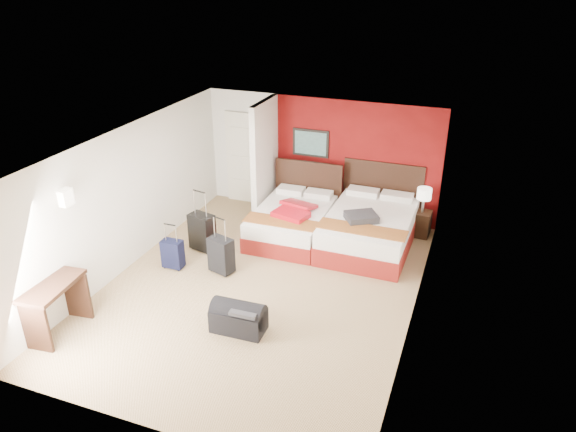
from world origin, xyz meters
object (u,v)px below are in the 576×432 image
at_px(table_lamp, 424,200).
at_px(red_suitcase_open, 295,210).
at_px(bed_left, 292,223).
at_px(suitcase_black, 202,233).
at_px(duffel_bag, 239,319).
at_px(nightstand, 421,224).
at_px(suitcase_charcoal, 221,256).
at_px(suitcase_navy, 173,255).
at_px(desk, 56,309).
at_px(bed_right, 369,230).

bearing_deg(table_lamp, red_suitcase_open, -155.36).
bearing_deg(table_lamp, bed_left, -158.32).
height_order(bed_left, suitcase_black, suitcase_black).
distance_m(red_suitcase_open, duffel_bag, 3.03).
bearing_deg(red_suitcase_open, table_lamp, 37.76).
height_order(red_suitcase_open, nightstand, red_suitcase_open).
distance_m(suitcase_charcoal, suitcase_navy, 0.89).
bearing_deg(suitcase_charcoal, bed_left, 84.33).
relative_size(suitcase_black, desk, 0.69).
xyz_separation_m(bed_left, bed_right, (1.51, 0.14, 0.04)).
relative_size(suitcase_navy, desk, 0.51).
xyz_separation_m(nightstand, suitcase_charcoal, (-3.08, -2.64, 0.06)).
bearing_deg(suitcase_navy, desk, -105.92).
relative_size(nightstand, table_lamp, 1.02).
height_order(nightstand, suitcase_charcoal, suitcase_charcoal).
height_order(suitcase_navy, duffel_bag, suitcase_navy).
relative_size(bed_left, table_lamp, 3.91).
relative_size(bed_left, suitcase_navy, 3.85).
height_order(red_suitcase_open, suitcase_charcoal, red_suitcase_open).
xyz_separation_m(nightstand, table_lamp, (0.00, 0.00, 0.51)).
bearing_deg(table_lamp, suitcase_charcoal, -139.36).
distance_m(bed_left, suitcase_navy, 2.44).
bearing_deg(suitcase_charcoal, bed_right, 56.28).
xyz_separation_m(bed_left, desk, (-2.16, -4.06, 0.12)).
bearing_deg(bed_left, suitcase_charcoal, -113.32).
relative_size(bed_right, suitcase_navy, 4.39).
bearing_deg(bed_right, nightstand, 43.60).
xyz_separation_m(suitcase_black, suitcase_navy, (-0.17, -0.78, -0.09)).
height_order(bed_left, duffel_bag, bed_left).
height_order(bed_right, suitcase_navy, bed_right).
bearing_deg(bed_right, table_lamp, 43.60).
xyz_separation_m(table_lamp, suitcase_charcoal, (-3.08, -2.64, -0.45)).
bearing_deg(suitcase_black, bed_right, 35.82).
distance_m(red_suitcase_open, suitcase_charcoal, 1.81).
height_order(suitcase_black, suitcase_charcoal, suitcase_black).
relative_size(red_suitcase_open, suitcase_black, 1.29).
xyz_separation_m(nightstand, duffel_bag, (-2.10, -4.04, -0.05)).
relative_size(red_suitcase_open, suitcase_navy, 1.76).
distance_m(bed_right, desk, 5.58).
bearing_deg(suitcase_navy, nightstand, 34.46).
distance_m(table_lamp, suitcase_black, 4.31).
relative_size(red_suitcase_open, duffel_bag, 1.13).
bearing_deg(duffel_bag, suitcase_black, 128.34).
bearing_deg(bed_left, duffel_bag, -85.73).
height_order(bed_right, suitcase_charcoal, bed_right).
distance_m(suitcase_black, suitcase_navy, 0.80).
distance_m(red_suitcase_open, suitcase_black, 1.82).
distance_m(nightstand, desk, 6.76).
relative_size(bed_left, bed_right, 0.88).
distance_m(bed_right, suitcase_navy, 3.67).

